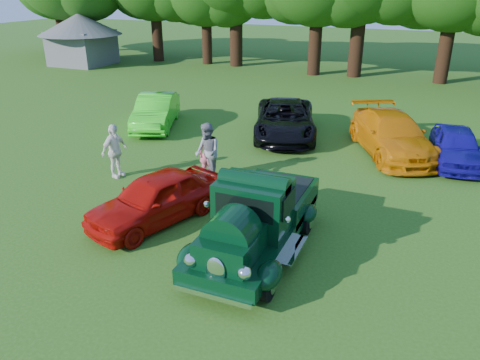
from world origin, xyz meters
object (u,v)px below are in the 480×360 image
at_px(back_car_lime, 156,111).
at_px(spectator_pink, 208,153).
at_px(hero_pickup, 257,220).
at_px(back_car_blue, 456,146).
at_px(red_convertible, 155,198).
at_px(back_car_orange, 392,134).
at_px(gazebo, 81,33).
at_px(spectator_white, 115,151).
at_px(back_car_black, 285,119).
at_px(spectator_grey, 207,152).

distance_m(back_car_lime, spectator_pink, 6.51).
bearing_deg(hero_pickup, back_car_blue, 61.70).
bearing_deg(back_car_blue, back_car_lime, 173.40).
height_order(red_convertible, spectator_pink, spectator_pink).
distance_m(red_convertible, back_car_orange, 9.89).
distance_m(back_car_lime, gazebo, 19.39).
bearing_deg(spectator_pink, back_car_blue, 24.44).
xyz_separation_m(hero_pickup, back_car_lime, (-8.06, 8.24, -0.13)).
xyz_separation_m(back_car_lime, gazebo, (-14.65, 12.60, 1.66)).
relative_size(spectator_pink, spectator_white, 0.91).
distance_m(back_car_black, spectator_white, 7.68).
relative_size(hero_pickup, back_car_lime, 1.14).
bearing_deg(back_car_orange, back_car_lime, 156.37).
relative_size(hero_pickup, gazebo, 0.80).
relative_size(hero_pickup, back_car_orange, 0.96).
xyz_separation_m(spectator_grey, gazebo, (-19.57, 17.21, 1.42)).
relative_size(back_car_black, back_car_orange, 1.01).
height_order(red_convertible, spectator_white, spectator_white).
xyz_separation_m(hero_pickup, back_car_black, (-2.21, 9.21, -0.12)).
xyz_separation_m(back_car_orange, spectator_pink, (-5.51, -4.82, 0.07)).
bearing_deg(back_car_lime, spectator_pink, -63.68).
height_order(back_car_black, gazebo, gazebo).
xyz_separation_m(back_car_lime, spectator_white, (1.91, -5.61, 0.19)).
distance_m(spectator_pink, spectator_grey, 0.29).
bearing_deg(red_convertible, back_car_black, 103.22).
relative_size(red_convertible, spectator_white, 2.19).
bearing_deg(back_car_orange, spectator_grey, -162.99).
relative_size(back_car_black, spectator_pink, 3.18).
distance_m(red_convertible, spectator_grey, 3.23).
relative_size(back_car_lime, back_car_blue, 1.13).
relative_size(spectator_pink, gazebo, 0.26).
relative_size(red_convertible, gazebo, 0.64).
bearing_deg(gazebo, hero_pickup, -42.53).
distance_m(red_convertible, gazebo, 28.33).
distance_m(back_car_orange, gazebo, 27.82).
distance_m(hero_pickup, back_car_orange, 8.97).
height_order(back_car_orange, back_car_blue, back_car_orange).
bearing_deg(back_car_blue, red_convertible, -141.42).
relative_size(hero_pickup, red_convertible, 1.25).
bearing_deg(spectator_grey, red_convertible, -47.09).
bearing_deg(spectator_grey, back_car_orange, 86.31).
xyz_separation_m(back_car_black, spectator_grey, (-0.93, -5.59, 0.23)).
height_order(red_convertible, back_car_lime, back_car_lime).
relative_size(back_car_lime, spectator_pink, 2.64).
xyz_separation_m(back_car_lime, back_car_black, (5.85, 0.98, 0.01)).
bearing_deg(back_car_blue, back_car_orange, 167.28).
xyz_separation_m(red_convertible, back_car_blue, (7.72, 8.07, -0.02)).
relative_size(hero_pickup, spectator_white, 2.74).
relative_size(back_car_orange, back_car_blue, 1.35).
height_order(back_car_orange, gazebo, gazebo).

